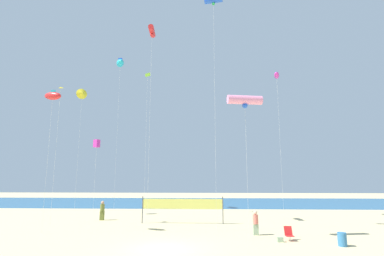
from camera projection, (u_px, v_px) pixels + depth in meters
ground_plane at (163, 249)px, 16.75m from camera, size 120.00×120.00×0.00m
ocean_band at (189, 202)px, 47.56m from camera, size 120.00×20.00×0.01m
beachgoer_olive_shirt at (102, 210)px, 28.18m from camera, size 0.42×0.42×1.82m
beachgoer_coral_shirt at (256, 222)px, 20.96m from camera, size 0.39×0.39×1.72m
folding_beach_chair at (289, 233)px, 19.13m from camera, size 0.52×0.65×0.89m
trash_barrel at (342, 239)px, 17.51m from camera, size 0.52×0.52×0.80m
volleyball_net at (182, 205)px, 26.23m from camera, size 7.41×0.32×2.40m
beach_handbag at (280, 240)px, 18.61m from camera, size 0.38×0.19×0.31m
kite_red_inflatable at (53, 96)px, 23.10m from camera, size 1.96×1.33×11.05m
kite_yellow_diamond at (60, 93)px, 26.91m from camera, size 0.45×0.46×12.51m
kite_yellow_delta at (82, 94)px, 38.04m from camera, size 1.39×1.20×15.71m
kite_red_tube at (152, 32)px, 28.66m from camera, size 0.64×1.78×18.73m
kite_pink_tube at (245, 100)px, 21.22m from camera, size 2.65×1.08×10.08m
kite_cyan_inflatable at (120, 63)px, 39.48m from camera, size 1.94×3.02×20.27m
kite_magenta_box at (97, 144)px, 32.86m from camera, size 0.72×0.72×8.35m
kite_lime_diamond at (147, 77)px, 34.86m from camera, size 0.87×0.87×16.60m
kite_magenta_inflatable at (277, 76)px, 32.24m from camera, size 0.92×1.64×15.78m
kite_blue_tube at (213, 2)px, 25.77m from camera, size 1.65×0.71×19.94m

